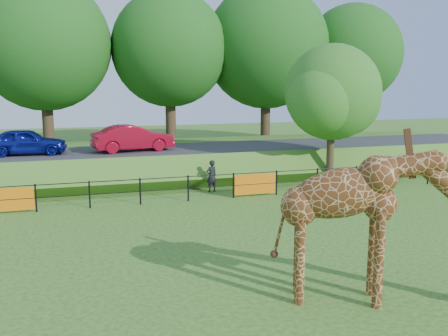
# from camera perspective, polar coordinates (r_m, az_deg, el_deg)

# --- Properties ---
(ground) EXTENTS (90.00, 90.00, 0.00)m
(ground) POSITION_cam_1_polar(r_m,az_deg,el_deg) (13.74, 3.53, -11.35)
(ground) COLOR #2B5E17
(ground) RESTS_ON ground
(giraffe) EXTENTS (4.91, 2.68, 3.52)m
(giraffe) POSITION_cam_1_polar(r_m,az_deg,el_deg) (11.75, 17.84, -6.45)
(giraffe) COLOR #552B11
(giraffe) RESTS_ON ground
(perimeter_fence) EXTENTS (28.07, 0.10, 1.10)m
(perimeter_fence) POSITION_cam_1_polar(r_m,az_deg,el_deg) (20.96, -4.12, -2.33)
(perimeter_fence) COLOR black
(perimeter_fence) RESTS_ON ground
(embankment) EXTENTS (40.00, 9.00, 1.30)m
(embankment) POSITION_cam_1_polar(r_m,az_deg,el_deg) (28.18, -7.53, 0.96)
(embankment) COLOR #2B5E17
(embankment) RESTS_ON ground
(road) EXTENTS (40.00, 5.00, 0.12)m
(road) POSITION_cam_1_polar(r_m,az_deg,el_deg) (26.62, -7.03, 2.00)
(road) COLOR #28282A
(road) RESTS_ON embankment
(car_blue) EXTENTS (3.87, 1.73, 1.29)m
(car_blue) POSITION_cam_1_polar(r_m,az_deg,el_deg) (26.26, -21.68, 2.82)
(car_blue) COLOR #121B94
(car_blue) RESTS_ON road
(car_red) EXTENTS (4.29, 2.09, 1.36)m
(car_red) POSITION_cam_1_polar(r_m,az_deg,el_deg) (26.14, -10.37, 3.40)
(car_red) COLOR #AB0C23
(car_red) RESTS_ON road
(visitor) EXTENTS (0.62, 0.50, 1.46)m
(visitor) POSITION_cam_1_polar(r_m,az_deg,el_deg) (22.65, -1.43, -0.92)
(visitor) COLOR black
(visitor) RESTS_ON ground
(tree_east) EXTENTS (5.40, 4.71, 6.76)m
(tree_east) POSITION_cam_1_polar(r_m,az_deg,el_deg) (24.79, 12.44, 8.05)
(tree_east) COLOR #362818
(tree_east) RESTS_ON ground
(bg_tree_line) EXTENTS (37.30, 8.80, 11.82)m
(bg_tree_line) POSITION_cam_1_polar(r_m,az_deg,el_deg) (34.65, -6.44, 13.48)
(bg_tree_line) COLOR #362818
(bg_tree_line) RESTS_ON ground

